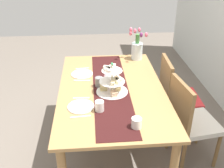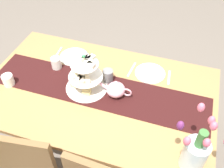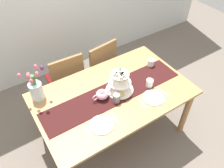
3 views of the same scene
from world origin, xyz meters
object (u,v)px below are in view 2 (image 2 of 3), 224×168
(fork_right, at_px, (90,60))
(mug_grey, at_px, (108,76))
(knife_left, at_px, (132,69))
(mug_white_text, at_px, (56,63))
(dining_table, at_px, (98,99))
(cream_jug, at_px, (8,80))
(tiered_cake_stand, at_px, (85,77))
(dinner_plate_left, at_px, (150,73))
(tulip_vase, at_px, (196,151))
(teapot, at_px, (116,89))
(dinner_plate_right, at_px, (74,57))
(fork_left, at_px, (169,77))
(knife_right, at_px, (58,53))

(fork_right, distance_m, mug_grey, 0.27)
(knife_left, xyz_separation_m, mug_white_text, (0.56, 0.16, 0.04))
(dining_table, bearing_deg, knife_left, -120.95)
(cream_jug, bearing_deg, tiered_cake_stand, -165.47)
(dinner_plate_left, xyz_separation_m, mug_white_text, (0.71, 0.16, 0.04))
(tulip_vase, xyz_separation_m, knife_left, (0.52, -0.66, -0.13))
(teapot, bearing_deg, dining_table, 0.00)
(tulip_vase, distance_m, mug_white_text, 1.19)
(dining_table, relative_size, mug_white_text, 17.46)
(teapot, relative_size, knife_left, 1.40)
(teapot, xyz_separation_m, dinner_plate_right, (0.45, -0.29, -0.05))
(teapot, xyz_separation_m, knife_left, (-0.04, -0.29, -0.06))
(dinner_plate_left, distance_m, fork_left, 0.15)
(dining_table, relative_size, dinner_plate_right, 7.21)
(cream_jug, bearing_deg, mug_grey, -158.80)
(teapot, relative_size, dinner_plate_right, 1.04)
(dining_table, distance_m, fork_left, 0.56)
(tiered_cake_stand, relative_size, tulip_vase, 0.75)
(dining_table, relative_size, tulip_vase, 4.07)
(teapot, distance_m, knife_right, 0.67)
(teapot, distance_m, dinner_plate_left, 0.35)
(cream_jug, distance_m, dinner_plate_right, 0.54)
(dinner_plate_left, height_order, dinner_plate_right, same)
(dining_table, xyz_separation_m, dinner_plate_left, (-0.32, -0.29, 0.10))
(dining_table, height_order, teapot, teapot)
(dining_table, distance_m, tulip_vase, 0.82)
(dining_table, xyz_separation_m, mug_grey, (-0.04, -0.12, 0.15))
(dining_table, bearing_deg, fork_right, -59.75)
(dinner_plate_right, bearing_deg, cream_jug, 53.66)
(fork_right, height_order, mug_white_text, mug_white_text)
(dining_table, distance_m, teapot, 0.21)
(dinner_plate_left, height_order, mug_grey, mug_grey)
(dinner_plate_left, xyz_separation_m, mug_grey, (0.28, 0.17, 0.05))
(tiered_cake_stand, xyz_separation_m, mug_white_text, (0.30, -0.13, -0.06))
(knife_right, relative_size, mug_grey, 1.79)
(dinner_plate_left, distance_m, knife_right, 0.78)
(dining_table, height_order, tulip_vase, tulip_vase)
(dining_table, relative_size, tiered_cake_stand, 5.46)
(cream_jug, relative_size, dinner_plate_right, 0.37)
(tulip_vase, distance_m, dinner_plate_left, 0.77)
(dinner_plate_left, bearing_deg, teapot, 58.08)
(tiered_cake_stand, bearing_deg, dinner_plate_left, -144.25)
(dining_table, distance_m, dinner_plate_left, 0.44)
(dining_table, relative_size, teapot, 6.96)
(fork_left, height_order, knife_left, same)
(cream_jug, height_order, knife_right, cream_jug)
(knife_left, xyz_separation_m, fork_right, (0.34, 0.00, 0.00))
(teapot, relative_size, mug_white_text, 2.51)
(tiered_cake_stand, distance_m, knife_right, 0.49)
(dining_table, distance_m, knife_right, 0.55)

